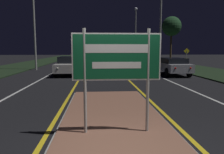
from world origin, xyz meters
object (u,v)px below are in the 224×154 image
object	(u,v)px
streetlight_left_near	(33,6)
car_approaching_1	(79,59)
highway_sign	(117,61)
streetlight_right_near	(161,9)
streetlight_right_far	(136,25)
car_receding_1	(121,60)
car_approaching_0	(70,65)
warning_sign	(186,56)
car_approaching_2	(83,57)
car_receding_0	(172,66)

from	to	relation	value
streetlight_left_near	car_approaching_1	bearing A→B (deg)	64.47
highway_sign	streetlight_right_near	distance (m)	19.95
streetlight_left_near	streetlight_right_far	distance (m)	21.72
highway_sign	streetlight_right_near	size ratio (longest dim) A/B	0.25
streetlight_right_near	car_receding_1	size ratio (longest dim) A/B	1.98
car_approaching_0	warning_sign	bearing A→B (deg)	19.78
car_receding_1	streetlight_right_near	bearing A→B (deg)	-43.87
streetlight_right_near	car_approaching_2	distance (m)	18.38
car_approaching_1	warning_sign	world-z (taller)	warning_sign
streetlight_right_far	car_approaching_0	xyz separation A→B (m)	(-9.11, -21.70, -5.49)
car_receding_1	car_approaching_1	xyz separation A→B (m)	(-5.34, 2.26, 0.07)
car_receding_0	warning_sign	bearing A→B (deg)	56.80
car_receding_0	car_approaching_1	distance (m)	14.91
car_receding_0	car_approaching_0	distance (m)	8.12
streetlight_left_near	streetlight_right_near	bearing A→B (deg)	6.58
car_approaching_0	car_approaching_2	size ratio (longest dim) A/B	1.03
highway_sign	streetlight_right_near	world-z (taller)	streetlight_right_near
car_approaching_2	car_approaching_1	bearing A→B (deg)	-90.21
car_receding_0	car_approaching_1	world-z (taller)	car_approaching_1
highway_sign	streetlight_left_near	world-z (taller)	streetlight_left_near
highway_sign	streetlight_right_far	size ratio (longest dim) A/B	0.25
streetlight_right_near	car_approaching_0	bearing A→B (deg)	-147.42
streetlight_right_near	highway_sign	bearing A→B (deg)	-109.10
highway_sign	streetlight_right_far	distance (m)	35.26
streetlight_right_near	car_receding_0	bearing A→B (deg)	-97.40
car_receding_1	car_approaching_2	xyz separation A→B (m)	(-5.31, 11.27, 0.01)
streetlight_right_far	car_approaching_1	distance (m)	14.79
highway_sign	streetlight_right_far	xyz separation A→B (m)	(6.55, 34.35, 4.51)
car_approaching_2	highway_sign	bearing A→B (deg)	-85.22
streetlight_right_far	car_approaching_1	size ratio (longest dim) A/B	2.15
car_receding_0	car_approaching_2	xyz separation A→B (m)	(-8.31, 21.37, -0.01)
streetlight_left_near	car_receding_1	distance (m)	11.59
streetlight_right_far	car_approaching_2	xyz separation A→B (m)	(-9.33, -1.05, -5.52)
streetlight_right_near	streetlight_right_far	world-z (taller)	streetlight_right_near
streetlight_left_near	warning_sign	xyz separation A→B (m)	(14.98, -0.21, -4.78)
car_approaching_1	streetlight_left_near	bearing A→B (deg)	-115.53
car_receding_1	car_approaching_2	size ratio (longest dim) A/B	1.10
streetlight_left_near	car_approaching_0	bearing A→B (deg)	-48.13
car_approaching_2	warning_sign	bearing A→B (deg)	-55.54
streetlight_right_near	car_receding_0	world-z (taller)	streetlight_right_near
highway_sign	car_approaching_1	distance (m)	24.48
highway_sign	streetlight_left_near	size ratio (longest dim) A/B	0.27
streetlight_right_near	streetlight_left_near	bearing A→B (deg)	-173.42
highway_sign	car_receding_0	distance (m)	13.19
car_approaching_0	warning_sign	size ratio (longest dim) A/B	2.19
car_approaching_1	warning_sign	bearing A→B (deg)	-33.65
streetlight_right_near	warning_sign	distance (m)	5.70
streetlight_right_far	warning_sign	bearing A→B (deg)	-83.30
car_approaching_0	car_approaching_1	size ratio (longest dim) A/B	1.03
streetlight_right_near	car_receding_0	size ratio (longest dim) A/B	2.17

